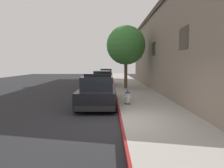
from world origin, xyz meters
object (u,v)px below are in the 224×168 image
(fire_hydrant, at_px, (128,97))
(parked_car_silver_ahead, at_px, (102,79))
(street_tree, at_px, (126,45))
(parked_car_dark_far, at_px, (106,74))
(police_cruiser, at_px, (98,91))

(fire_hydrant, bearing_deg, parked_car_silver_ahead, 99.71)
(street_tree, bearing_deg, fire_hydrant, -93.64)
(street_tree, bearing_deg, parked_car_silver_ahead, 125.89)
(parked_car_silver_ahead, xyz_separation_m, fire_hydrant, (1.70, -9.97, -0.25))
(parked_car_silver_ahead, relative_size, parked_car_dark_far, 1.00)
(street_tree, bearing_deg, police_cruiser, -107.37)
(parked_car_dark_far, relative_size, fire_hydrant, 6.37)
(parked_car_dark_far, bearing_deg, parked_car_silver_ahead, -91.00)
(parked_car_silver_ahead, relative_size, fire_hydrant, 6.37)
(police_cruiser, xyz_separation_m, parked_car_dark_far, (0.06, 19.82, -0.00))
(police_cruiser, relative_size, fire_hydrant, 6.37)
(fire_hydrant, xyz_separation_m, street_tree, (0.45, 7.00, 3.33))
(parked_car_dark_far, bearing_deg, fire_hydrant, -85.71)
(police_cruiser, height_order, street_tree, street_tree)
(parked_car_silver_ahead, distance_m, parked_car_dark_far, 10.34)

